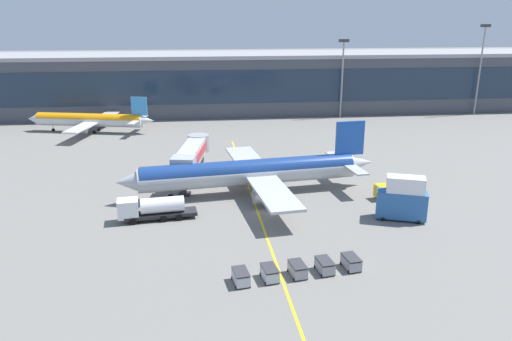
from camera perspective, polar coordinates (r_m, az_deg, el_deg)
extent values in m
plane|color=slate|center=(72.78, 1.13, -4.67)|extent=(700.00, 700.00, 0.00)
cube|color=yellow|center=(74.48, -0.05, -4.13)|extent=(2.01, 79.99, 0.01)
cube|color=#424751|center=(146.79, -0.84, 9.88)|extent=(197.49, 21.36, 15.84)
cube|color=#1E2D42|center=(136.10, -0.39, 9.61)|extent=(191.56, 0.16, 8.87)
cube|color=#99999E|center=(145.90, -0.86, 13.16)|extent=(201.44, 21.79, 1.00)
cylinder|color=#B2B7BC|center=(78.46, -0.76, -0.29)|extent=(34.91, 8.04, 3.76)
cylinder|color=navy|center=(78.36, -0.76, -0.05)|extent=(34.20, 7.80, 3.61)
cone|color=#B2B7BC|center=(76.74, -14.48, -1.28)|extent=(4.18, 4.01, 3.57)
cone|color=#B2B7BC|center=(84.36, 11.83, 0.88)|extent=(4.88, 3.73, 3.20)
cube|color=#1E51B2|center=(82.42, 10.75, 3.68)|extent=(4.90, 0.96, 5.64)
cube|color=#B2B7BC|center=(80.02, 11.35, 0.14)|extent=(2.73, 6.22, 0.24)
cube|color=#B2B7BC|center=(86.60, 9.29, 1.59)|extent=(2.73, 6.22, 0.24)
cube|color=#B2B7BC|center=(70.50, 2.09, -2.64)|extent=(6.57, 15.06, 0.40)
cube|color=#B2B7BC|center=(87.42, -1.13, 1.40)|extent=(6.57, 15.06, 0.40)
cylinder|color=#939399|center=(73.09, 0.77, -2.99)|extent=(3.13, 2.41, 2.07)
cylinder|color=#939399|center=(85.15, -1.40, 0.02)|extent=(3.13, 2.41, 2.07)
cylinder|color=black|center=(77.80, -9.77, -3.04)|extent=(1.04, 0.52, 1.00)
cylinder|color=slate|center=(77.53, -9.80, -2.48)|extent=(0.20, 0.20, 1.61)
cylinder|color=black|center=(78.35, 1.01, -2.63)|extent=(1.04, 0.52, 1.00)
cylinder|color=slate|center=(78.07, 1.02, -2.07)|extent=(0.20, 0.20, 1.61)
cylinder|color=black|center=(81.44, 0.42, -1.83)|extent=(1.04, 0.52, 1.00)
cylinder|color=slate|center=(81.17, 0.42, -1.29)|extent=(0.20, 0.20, 1.61)
cube|color=#B2B7BC|center=(85.27, -7.41, 1.94)|extent=(5.35, 14.80, 2.80)
cube|color=red|center=(85.26, -7.38, 1.94)|extent=(5.08, 12.53, 1.54)
cube|color=#9EA3A8|center=(78.44, -8.34, 0.51)|extent=(4.08, 3.75, 2.94)
cylinder|color=#4C4C51|center=(79.39, -8.25, -1.62)|extent=(0.70, 0.70, 3.39)
cube|color=#262628|center=(79.91, -8.20, -2.67)|extent=(2.07, 2.07, 0.30)
cylinder|color=gray|center=(92.17, -6.62, 3.15)|extent=(3.90, 3.90, 3.08)
cylinder|color=gray|center=(92.98, -6.56, 1.31)|extent=(1.80, 1.80, 3.39)
cube|color=#232326|center=(71.01, -10.88, -4.93)|extent=(10.22, 3.65, 0.50)
cube|color=silver|center=(70.58, -14.51, -4.24)|extent=(3.07, 2.81, 2.50)
cube|color=black|center=(70.46, -15.57, -3.93)|extent=(0.43, 2.30, 1.12)
cylinder|color=silver|center=(70.52, -10.71, -3.90)|extent=(6.22, 2.89, 2.20)
cylinder|color=black|center=(70.02, -13.97, -5.70)|extent=(1.03, 0.46, 1.00)
cylinder|color=black|center=(72.22, -13.96, -4.97)|extent=(1.03, 0.46, 1.00)
cylinder|color=black|center=(70.01, -10.58, -5.47)|extent=(1.03, 0.46, 1.00)
cylinder|color=black|center=(72.21, -10.68, -4.75)|extent=(1.03, 0.46, 1.00)
cylinder|color=black|center=(70.10, -8.86, -5.34)|extent=(1.03, 0.46, 1.00)
cylinder|color=black|center=(72.30, -9.01, -4.63)|extent=(1.03, 0.46, 1.00)
cube|color=yellow|center=(80.04, 15.28, -2.22)|extent=(5.27, 2.87, 2.00)
cube|color=black|center=(80.55, 16.07, -1.90)|extent=(2.03, 2.14, 0.60)
cylinder|color=black|center=(82.00, 15.95, -2.54)|extent=(0.63, 0.34, 0.60)
cylinder|color=black|center=(80.50, 16.63, -2.98)|extent=(0.63, 0.34, 0.60)
cylinder|color=black|center=(80.28, 13.81, -2.80)|extent=(0.63, 0.34, 0.60)
cylinder|color=black|center=(78.76, 14.47, -3.25)|extent=(0.63, 0.34, 0.60)
cube|color=#285B9E|center=(72.02, 16.37, -3.78)|extent=(7.24, 4.67, 3.80)
cube|color=silver|center=(71.04, 16.85, -1.55)|extent=(5.60, 3.98, 2.20)
cylinder|color=black|center=(71.56, 14.36, -5.39)|extent=(0.65, 0.44, 0.60)
cylinder|color=black|center=(73.64, 14.36, -4.72)|extent=(0.65, 0.44, 0.60)
cylinder|color=black|center=(71.86, 18.17, -5.64)|extent=(0.65, 0.44, 0.60)
cylinder|color=black|center=(73.94, 18.05, -4.97)|extent=(0.65, 0.44, 0.60)
cube|color=#B2B7BC|center=(54.05, -1.75, -12.17)|extent=(1.87, 2.79, 1.10)
cube|color=#333338|center=(53.71, -1.76, -11.53)|extent=(1.90, 2.85, 0.10)
cylinder|color=black|center=(55.07, -2.78, -12.24)|extent=(0.17, 0.37, 0.36)
cylinder|color=black|center=(55.36, -1.23, -12.06)|extent=(0.17, 0.37, 0.36)
cylinder|color=black|center=(53.31, -2.29, -13.32)|extent=(0.17, 0.37, 0.36)
cylinder|color=black|center=(53.61, -0.68, -13.12)|extent=(0.17, 0.37, 0.36)
cube|color=#B2B7BC|center=(54.77, 1.58, -11.75)|extent=(1.87, 2.79, 1.10)
cube|color=#333338|center=(54.43, 1.58, -11.10)|extent=(1.90, 2.85, 0.10)
cylinder|color=black|center=(55.73, 0.51, -11.84)|extent=(0.17, 0.37, 0.36)
cylinder|color=black|center=(56.09, 2.02, -11.64)|extent=(0.17, 0.37, 0.36)
cylinder|color=black|center=(53.99, 1.11, -12.88)|extent=(0.17, 0.37, 0.36)
cylinder|color=black|center=(54.37, 2.67, -12.66)|extent=(0.17, 0.37, 0.36)
cube|color=gray|center=(55.65, 4.80, -11.30)|extent=(1.87, 2.79, 1.10)
cube|color=#333338|center=(55.32, 4.82, -10.66)|extent=(1.90, 2.85, 0.10)
cylinder|color=black|center=(56.56, 3.70, -11.40)|extent=(0.17, 0.37, 0.36)
cylinder|color=black|center=(57.00, 5.16, -11.19)|extent=(0.17, 0.37, 0.36)
cylinder|color=black|center=(54.85, 4.40, -12.41)|extent=(0.17, 0.37, 0.36)
cylinder|color=black|center=(55.31, 5.90, -12.18)|extent=(0.17, 0.37, 0.36)
cube|color=gray|center=(56.71, 7.91, -10.83)|extent=(1.87, 2.79, 1.10)
cube|color=#333338|center=(56.38, 7.94, -10.20)|extent=(1.90, 2.85, 0.10)
cylinder|color=black|center=(57.55, 6.78, -10.95)|extent=(0.17, 0.37, 0.36)
cylinder|color=black|center=(58.07, 8.18, -10.74)|extent=(0.17, 0.37, 0.36)
cylinder|color=black|center=(55.87, 7.57, -11.92)|extent=(0.17, 0.37, 0.36)
cylinder|color=black|center=(56.41, 9.01, -11.68)|extent=(0.17, 0.37, 0.36)
cube|color=gray|center=(57.92, 10.88, -10.35)|extent=(1.87, 2.79, 1.10)
cube|color=#333338|center=(57.60, 10.92, -9.73)|extent=(1.90, 2.85, 0.10)
cylinder|color=black|center=(58.70, 9.74, -10.49)|extent=(0.17, 0.37, 0.36)
cylinder|color=black|center=(59.30, 11.08, -10.27)|extent=(0.17, 0.37, 0.36)
cylinder|color=black|center=(57.06, 10.61, -11.41)|extent=(0.17, 0.37, 0.36)
cylinder|color=black|center=(57.67, 11.98, -11.17)|extent=(0.17, 0.37, 0.36)
cylinder|color=silver|center=(127.03, -18.62, 5.49)|extent=(26.46, 8.89, 2.96)
cylinder|color=orange|center=(126.98, -18.64, 5.61)|extent=(25.91, 8.65, 2.84)
cone|color=silver|center=(133.71, -24.20, 5.44)|extent=(3.52, 3.41, 2.81)
cone|color=silver|center=(121.57, -12.44, 5.64)|extent=(4.03, 3.26, 2.52)
cube|color=#388CD1|center=(121.49, -13.30, 7.21)|extent=(3.81, 1.13, 4.44)
cube|color=silver|center=(119.55, -13.89, 5.41)|extent=(2.51, 4.95, 0.18)
cube|color=silver|center=(124.99, -12.96, 5.99)|extent=(2.51, 4.95, 0.18)
cube|color=silver|center=(120.40, -19.52, 4.67)|extent=(5.97, 11.63, 0.30)
cube|color=silver|center=(132.90, -16.92, 6.06)|extent=(5.97, 11.63, 0.30)
cylinder|color=#939399|center=(122.69, -19.38, 4.41)|extent=(2.59, 2.10, 1.63)
cylinder|color=#939399|center=(131.60, -17.52, 5.43)|extent=(2.59, 2.10, 1.63)
cylinder|color=black|center=(131.87, -22.28, 4.35)|extent=(0.79, 0.45, 0.74)
cylinder|color=slate|center=(131.72, -22.32, 4.67)|extent=(0.15, 0.15, 1.50)
cylinder|color=black|center=(125.72, -18.10, 4.21)|extent=(0.79, 0.45, 0.74)
cylinder|color=slate|center=(125.56, -18.13, 4.54)|extent=(0.15, 0.15, 1.50)
cylinder|color=black|center=(128.08, -17.62, 4.49)|extent=(0.79, 0.45, 0.74)
cylinder|color=slate|center=(127.93, -17.65, 4.81)|extent=(0.15, 0.15, 1.50)
cylinder|color=gray|center=(139.36, 9.85, 10.15)|extent=(0.44, 0.44, 20.37)
cube|color=#333338|center=(138.44, 10.09, 14.50)|extent=(2.80, 0.50, 0.80)
cylinder|color=gray|center=(154.82, 24.32, 10.30)|extent=(0.44, 0.44, 24.10)
cube|color=#333338|center=(154.07, 24.91, 14.87)|extent=(2.80, 0.50, 0.80)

